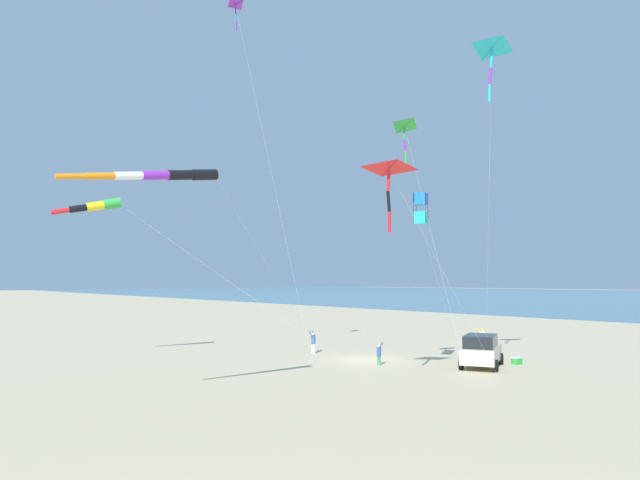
{
  "coord_description": "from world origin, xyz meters",
  "views": [
    {
      "loc": [
        -24.7,
        -25.21,
        4.94
      ],
      "look_at": [
        -6.4,
        -3.14,
        7.03
      ],
      "focal_mm": 31.32,
      "sensor_mm": 36.0,
      "label": 1
    }
  ],
  "objects_px": {
    "parked_car": "(481,350)",
    "person_adult_flyer": "(484,341)",
    "cooler_box": "(517,361)",
    "kite_delta_blue_topmost": "(236,6)",
    "kite_box_yellow_midlevel": "(421,209)",
    "person_child_grey_jacket": "(379,353)",
    "kite_delta_teal_far_right": "(389,169)",
    "person_child_green_jacket": "(313,341)",
    "kite_windsock_white_trailing": "(97,206)",
    "kite_delta_purple_drifting": "(491,49)",
    "kite_delta_striped_overhead": "(404,127)",
    "kite_windsock_orange_high_right": "(164,176)"
  },
  "relations": [
    {
      "from": "cooler_box",
      "to": "kite_delta_teal_far_right",
      "type": "bearing_deg",
      "value": -175.48
    },
    {
      "from": "kite_windsock_white_trailing",
      "to": "kite_delta_purple_drifting",
      "type": "distance_m",
      "value": 24.64
    },
    {
      "from": "person_adult_flyer",
      "to": "person_child_grey_jacket",
      "type": "xyz_separation_m",
      "value": [
        -8.11,
        1.64,
        -0.27
      ]
    },
    {
      "from": "person_adult_flyer",
      "to": "kite_delta_striped_overhead",
      "type": "height_order",
      "value": "kite_delta_striped_overhead"
    },
    {
      "from": "kite_delta_purple_drifting",
      "to": "kite_delta_striped_overhead",
      "type": "bearing_deg",
      "value": 154.78
    },
    {
      "from": "kite_delta_striped_overhead",
      "to": "kite_windsock_white_trailing",
      "type": "bearing_deg",
      "value": 120.56
    },
    {
      "from": "person_adult_flyer",
      "to": "kite_box_yellow_midlevel",
      "type": "relative_size",
      "value": 0.19
    },
    {
      "from": "person_adult_flyer",
      "to": "kite_delta_blue_topmost",
      "type": "relative_size",
      "value": 0.08
    },
    {
      "from": "person_child_grey_jacket",
      "to": "kite_box_yellow_midlevel",
      "type": "height_order",
      "value": "kite_box_yellow_midlevel"
    },
    {
      "from": "kite_windsock_orange_high_right",
      "to": "kite_delta_purple_drifting",
      "type": "xyz_separation_m",
      "value": [
        16.38,
        -3.99,
        8.21
      ]
    },
    {
      "from": "parked_car",
      "to": "kite_windsock_white_trailing",
      "type": "bearing_deg",
      "value": 136.07
    },
    {
      "from": "kite_windsock_white_trailing",
      "to": "kite_box_yellow_midlevel",
      "type": "bearing_deg",
      "value": -52.89
    },
    {
      "from": "cooler_box",
      "to": "kite_box_yellow_midlevel",
      "type": "height_order",
      "value": "kite_box_yellow_midlevel"
    },
    {
      "from": "kite_windsock_white_trailing",
      "to": "kite_box_yellow_midlevel",
      "type": "distance_m",
      "value": 19.63
    },
    {
      "from": "parked_car",
      "to": "person_child_grey_jacket",
      "type": "relative_size",
      "value": 3.51
    },
    {
      "from": "person_adult_flyer",
      "to": "kite_windsock_orange_high_right",
      "type": "xyz_separation_m",
      "value": [
        -22.89,
        -1.25,
        8.02
      ]
    },
    {
      "from": "kite_delta_teal_far_right",
      "to": "cooler_box",
      "type": "bearing_deg",
      "value": 4.52
    },
    {
      "from": "parked_car",
      "to": "person_child_green_jacket",
      "type": "distance_m",
      "value": 11.51
    },
    {
      "from": "kite_delta_teal_far_right",
      "to": "kite_box_yellow_midlevel",
      "type": "bearing_deg",
      "value": 23.27
    },
    {
      "from": "person_child_green_jacket",
      "to": "kite_windsock_orange_high_right",
      "type": "distance_m",
      "value": 19.74
    },
    {
      "from": "kite_windsock_orange_high_right",
      "to": "kite_delta_blue_topmost",
      "type": "xyz_separation_m",
      "value": [
        7.78,
        7.85,
        12.43
      ]
    },
    {
      "from": "kite_delta_teal_far_right",
      "to": "parked_car",
      "type": "bearing_deg",
      "value": 9.81
    },
    {
      "from": "kite_delta_striped_overhead",
      "to": "person_child_grey_jacket",
      "type": "bearing_deg",
      "value": 58.21
    },
    {
      "from": "person_child_green_jacket",
      "to": "kite_delta_purple_drifting",
      "type": "relative_size",
      "value": 0.09
    },
    {
      "from": "person_child_grey_jacket",
      "to": "kite_delta_teal_far_right",
      "type": "bearing_deg",
      "value": -131.94
    },
    {
      "from": "parked_car",
      "to": "kite_box_yellow_midlevel",
      "type": "distance_m",
      "value": 9.16
    },
    {
      "from": "kite_delta_teal_far_right",
      "to": "kite_windsock_white_trailing",
      "type": "xyz_separation_m",
      "value": [
        -7.35,
        17.57,
        -0.52
      ]
    },
    {
      "from": "parked_car",
      "to": "person_adult_flyer",
      "type": "distance_m",
      "value": 4.94
    },
    {
      "from": "kite_delta_teal_far_right",
      "to": "kite_box_yellow_midlevel",
      "type": "distance_m",
      "value": 5.04
    },
    {
      "from": "kite_windsock_white_trailing",
      "to": "kite_delta_purple_drifting",
      "type": "relative_size",
      "value": 0.9
    },
    {
      "from": "person_child_grey_jacket",
      "to": "kite_windsock_orange_high_right",
      "type": "height_order",
      "value": "kite_windsock_orange_high_right"
    },
    {
      "from": "person_adult_flyer",
      "to": "person_child_grey_jacket",
      "type": "bearing_deg",
      "value": 168.6
    },
    {
      "from": "kite_windsock_orange_high_right",
      "to": "kite_delta_striped_overhead",
      "type": "xyz_separation_m",
      "value": [
        11.83,
        -1.85,
        3.65
      ]
    },
    {
      "from": "kite_delta_teal_far_right",
      "to": "kite_windsock_white_trailing",
      "type": "relative_size",
      "value": 0.65
    },
    {
      "from": "cooler_box",
      "to": "kite_delta_purple_drifting",
      "type": "distance_m",
      "value": 17.82
    },
    {
      "from": "cooler_box",
      "to": "kite_windsock_orange_high_right",
      "type": "bearing_deg",
      "value": 174.48
    },
    {
      "from": "kite_box_yellow_midlevel",
      "to": "person_child_green_jacket",
      "type": "bearing_deg",
      "value": 83.38
    },
    {
      "from": "cooler_box",
      "to": "person_child_green_jacket",
      "type": "distance_m",
      "value": 13.14
    },
    {
      "from": "cooler_box",
      "to": "person_child_grey_jacket",
      "type": "relative_size",
      "value": 0.47
    },
    {
      "from": "kite_delta_blue_topmost",
      "to": "kite_delta_purple_drifting",
      "type": "bearing_deg",
      "value": -54.02
    },
    {
      "from": "kite_delta_teal_far_right",
      "to": "kite_windsock_white_trailing",
      "type": "distance_m",
      "value": 19.06
    },
    {
      "from": "cooler_box",
      "to": "kite_delta_striped_overhead",
      "type": "relative_size",
      "value": 0.05
    },
    {
      "from": "kite_box_yellow_midlevel",
      "to": "kite_delta_striped_overhead",
      "type": "bearing_deg",
      "value": -159.76
    },
    {
      "from": "person_child_green_jacket",
      "to": "kite_delta_blue_topmost",
      "type": "xyz_separation_m",
      "value": [
        -7.43,
        -1.71,
        20.63
      ]
    },
    {
      "from": "person_adult_flyer",
      "to": "kite_delta_purple_drifting",
      "type": "height_order",
      "value": "kite_delta_purple_drifting"
    },
    {
      "from": "cooler_box",
      "to": "kite_delta_blue_topmost",
      "type": "distance_m",
      "value": 27.06
    },
    {
      "from": "person_child_grey_jacket",
      "to": "cooler_box",
      "type": "bearing_deg",
      "value": -37.16
    },
    {
      "from": "person_child_grey_jacket",
      "to": "kite_delta_blue_topmost",
      "type": "bearing_deg",
      "value": 144.65
    },
    {
      "from": "parked_car",
      "to": "kite_delta_striped_overhead",
      "type": "xyz_separation_m",
      "value": [
        -6.88,
        -0.46,
        11.72
      ]
    },
    {
      "from": "person_child_grey_jacket",
      "to": "kite_windsock_orange_high_right",
      "type": "bearing_deg",
      "value": -168.94
    }
  ]
}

